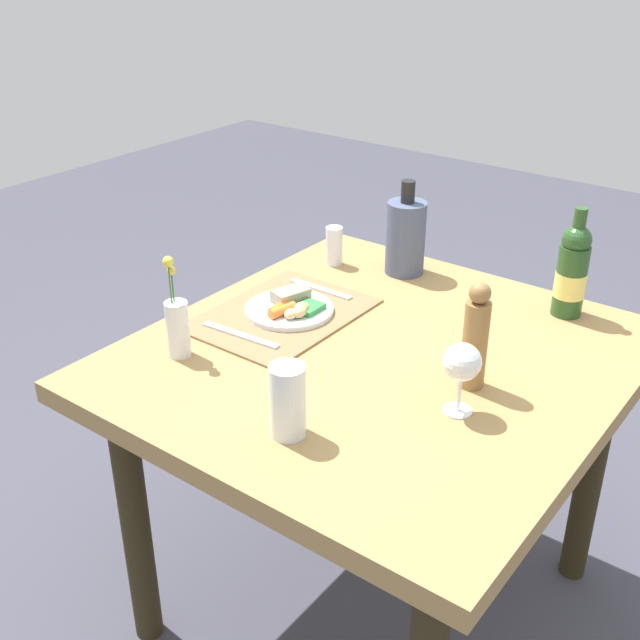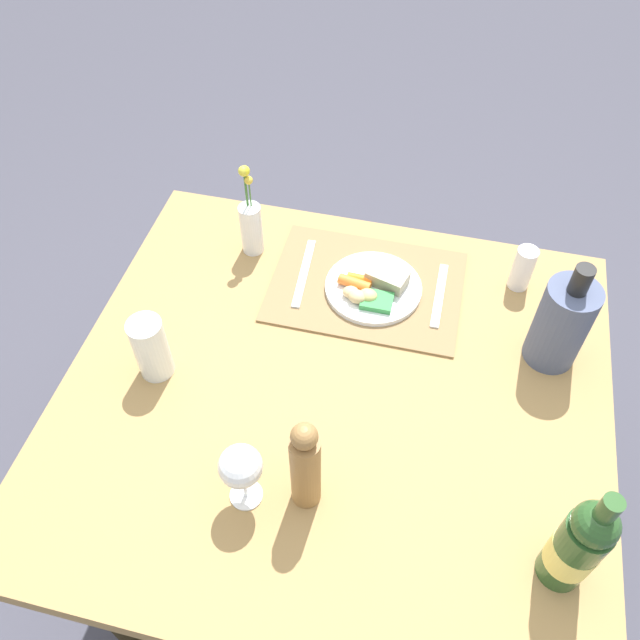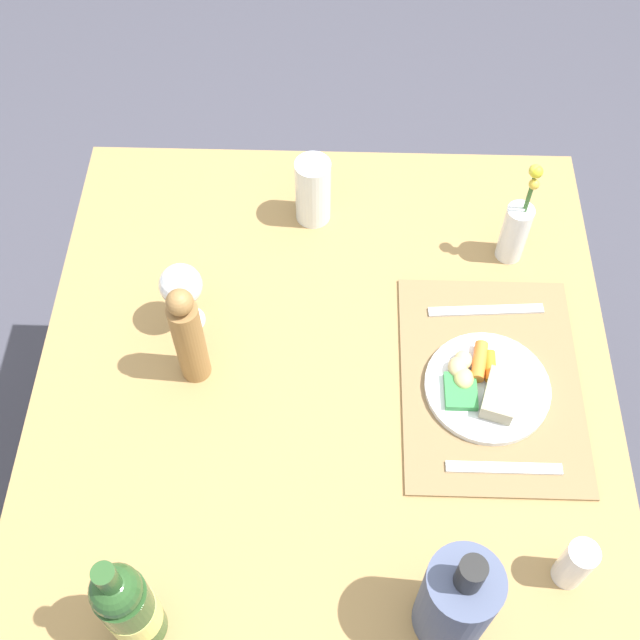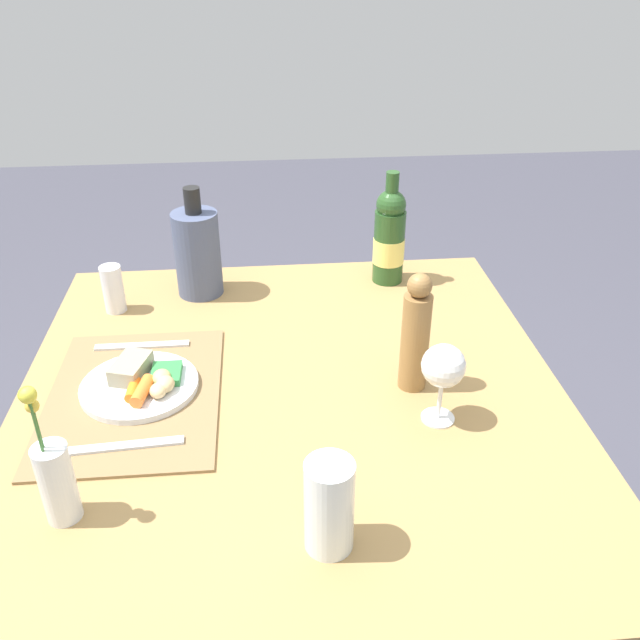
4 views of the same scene
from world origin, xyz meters
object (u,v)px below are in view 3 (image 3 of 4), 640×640
at_px(flower_vase, 516,228).
at_px(water_tumbler, 313,194).
at_px(dining_table, 325,400).
at_px(pepper_mill, 188,336).
at_px(knife, 486,310).
at_px(wine_glass, 181,286).
at_px(wine_bottle, 128,607).
at_px(fork, 504,468).
at_px(dinner_plate, 485,385).
at_px(cooler_bottle, 457,600).
at_px(salt_shaker, 575,564).

distance_m(flower_vase, water_tumbler, 0.40).
relative_size(dining_table, pepper_mill, 4.63).
distance_m(knife, wine_glass, 0.57).
bearing_deg(water_tumbler, wine_bottle, 164.25).
distance_m(fork, wine_glass, 0.64).
relative_size(dining_table, water_tumbler, 7.42).
bearing_deg(dinner_plate, water_tumbler, 38.35).
bearing_deg(cooler_bottle, flower_vase, -12.90).
bearing_deg(water_tumbler, flower_vase, -102.80).
relative_size(dining_table, flower_vase, 4.58).
bearing_deg(dining_table, dinner_plate, -95.59).
distance_m(fork, water_tumbler, 0.65).
xyz_separation_m(pepper_mill, cooler_bottle, (-0.42, -0.43, -0.01)).
bearing_deg(wine_glass, dinner_plate, -103.94).
bearing_deg(dining_table, fork, -120.36).
distance_m(flower_vase, wine_bottle, 0.96).
relative_size(dining_table, wine_glass, 7.20).
bearing_deg(flower_vase, dinner_plate, 166.40).
xyz_separation_m(fork, flower_vase, (0.46, -0.05, 0.07)).
xyz_separation_m(dining_table, fork, (-0.18, -0.30, 0.11)).
bearing_deg(water_tumbler, cooler_bottle, -163.91).
relative_size(flower_vase, water_tumbler, 1.62).
relative_size(dinner_plate, cooler_bottle, 0.84).
bearing_deg(wine_glass, wine_bottle, 179.38).
bearing_deg(dining_table, cooler_bottle, -155.15).
relative_size(dining_table, dinner_plate, 5.00).
xyz_separation_m(water_tumbler, wine_glass, (-0.26, 0.22, 0.05)).
relative_size(wine_glass, wine_bottle, 0.55).
bearing_deg(fork, cooler_bottle, 156.37).
bearing_deg(wine_glass, fork, -116.85).
xyz_separation_m(fork, knife, (0.32, 0.00, 0.00)).
distance_m(knife, salt_shaker, 0.50).
bearing_deg(fork, flower_vase, -6.48).
distance_m(dinner_plate, flower_vase, 0.32).
bearing_deg(knife, salt_shaker, -174.03).
height_order(fork, water_tumbler, water_tumbler).
relative_size(salt_shaker, water_tumbler, 0.74).
xyz_separation_m(dinner_plate, pepper_mill, (0.03, 0.51, 0.09)).
bearing_deg(pepper_mill, fork, -108.43).
relative_size(pepper_mill, salt_shaker, 2.16).
height_order(dinner_plate, salt_shaker, salt_shaker).
bearing_deg(flower_vase, wine_bottle, 139.56).
distance_m(dining_table, wine_bottle, 0.56).
relative_size(fork, pepper_mill, 0.81).
bearing_deg(water_tumbler, dining_table, -174.88).
bearing_deg(salt_shaker, wine_bottle, 98.39).
bearing_deg(water_tumbler, dinner_plate, -141.65).
height_order(dinner_plate, fork, dinner_plate).
height_order(fork, flower_vase, flower_vase).
distance_m(flower_vase, pepper_mill, 0.65).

